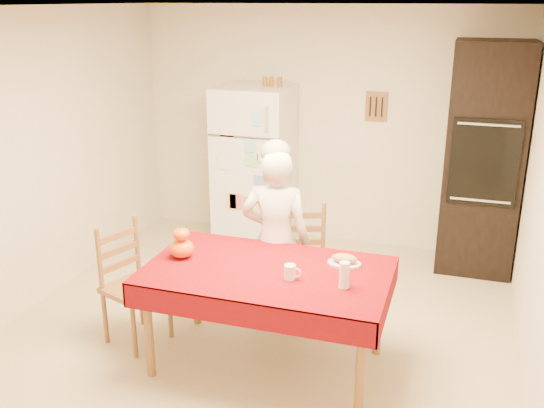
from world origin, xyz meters
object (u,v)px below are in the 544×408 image
at_px(pumpkin_lower, 182,249).
at_px(wine_glass, 344,275).
at_px(refrigerator, 255,167).
at_px(chair_left, 130,279).
at_px(bread_plate, 344,264).
at_px(coffee_mug, 290,272).
at_px(seated_woman, 276,240).
at_px(oven_cabinet, 483,160).
at_px(chair_far, 302,257).
at_px(dining_table, 267,278).

bearing_deg(pumpkin_lower, wine_glass, -5.51).
height_order(refrigerator, chair_left, refrigerator).
bearing_deg(wine_glass, bread_plate, 101.07).
relative_size(pumpkin_lower, wine_glass, 1.01).
bearing_deg(chair_left, bread_plate, -62.68).
height_order(coffee_mug, wine_glass, wine_glass).
bearing_deg(seated_woman, oven_cabinet, -139.73).
relative_size(chair_far, coffee_mug, 9.50).
xyz_separation_m(oven_cabinet, pumpkin_lower, (-2.07, -2.24, -0.27)).
bearing_deg(wine_glass, chair_left, 175.41).
xyz_separation_m(oven_cabinet, wine_glass, (-0.85, -2.36, -0.25)).
bearing_deg(chair_left, seated_woman, -42.36).
bearing_deg(oven_cabinet, wine_glass, -109.75).
bearing_deg(wine_glass, seated_woman, 135.53).
relative_size(refrigerator, chair_far, 1.79).
distance_m(seated_woman, bread_plate, 0.69).
distance_m(dining_table, pumpkin_lower, 0.67).
bearing_deg(refrigerator, seated_woman, -65.37).
bearing_deg(bread_plate, refrigerator, 124.79).
distance_m(chair_far, chair_left, 1.41).
bearing_deg(chair_left, oven_cabinet, -28.84).
bearing_deg(seated_woman, coffee_mug, 107.47).
relative_size(dining_table, chair_left, 1.79).
height_order(oven_cabinet, pumpkin_lower, oven_cabinet).
distance_m(chair_left, seated_woman, 1.16).
bearing_deg(bread_plate, oven_cabinet, 65.55).
xyz_separation_m(seated_woman, wine_glass, (0.68, -0.67, 0.10)).
relative_size(coffee_mug, bread_plate, 0.42).
height_order(chair_left, wine_glass, chair_left).
xyz_separation_m(refrigerator, oven_cabinet, (2.28, 0.05, 0.25)).
distance_m(chair_left, pumpkin_lower, 0.57).
bearing_deg(dining_table, refrigerator, 111.54).
xyz_separation_m(refrigerator, bread_plate, (1.37, -1.97, -0.08)).
bearing_deg(coffee_mug, bread_plate, 47.81).
relative_size(chair_left, seated_woman, 0.64).
xyz_separation_m(seated_woman, coffee_mug, (0.31, -0.65, 0.06)).
height_order(seated_woman, pumpkin_lower, seated_woman).
bearing_deg(oven_cabinet, chair_left, -138.73).
bearing_deg(dining_table, wine_glass, -10.86).
relative_size(coffee_mug, pumpkin_lower, 0.56).
relative_size(chair_far, bread_plate, 3.96).
bearing_deg(wine_glass, coffee_mug, 178.14).
bearing_deg(refrigerator, dining_table, -68.46).
height_order(refrigerator, dining_table, refrigerator).
height_order(oven_cabinet, bread_plate, oven_cabinet).
bearing_deg(wine_glass, refrigerator, 121.79).
bearing_deg(seated_woman, pumpkin_lower, 37.65).
distance_m(coffee_mug, bread_plate, 0.45).
bearing_deg(coffee_mug, chair_far, 99.99).
distance_m(oven_cabinet, dining_table, 2.69).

